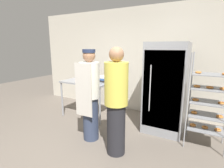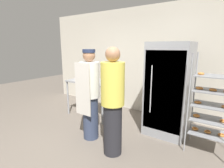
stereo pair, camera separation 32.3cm
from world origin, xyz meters
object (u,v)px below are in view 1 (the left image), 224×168
baking_rack (208,102)px  person_baker (90,94)px  donut_box (83,78)px  blender_pitcher (78,74)px  refrigerator (166,88)px  person_customer (116,102)px  binder_stack (104,79)px

baking_rack → person_baker: 2.07m
donut_box → blender_pitcher: (-0.31, 0.18, 0.06)m
blender_pitcher → person_baker: person_baker is taller
refrigerator → blender_pitcher: refrigerator is taller
refrigerator → blender_pitcher: size_ratio=7.10×
person_baker → refrigerator: bearing=42.8°
refrigerator → person_customer: (-0.50, -1.22, -0.03)m
baking_rack → person_customer: size_ratio=0.95×
binder_stack → person_baker: 1.12m
baking_rack → blender_pitcher: 3.14m
donut_box → blender_pitcher: donut_box is taller
baking_rack → binder_stack: size_ratio=5.91×
binder_stack → baking_rack: bearing=-6.8°
person_baker → person_customer: 0.66m
refrigerator → binder_stack: 1.48m
baking_rack → donut_box: size_ratio=5.82×
person_baker → blender_pitcher: bearing=137.2°
blender_pitcher → person_customer: bearing=-35.1°
blender_pitcher → baking_rack: bearing=-6.1°
baking_rack → person_customer: person_customer is taller
blender_pitcher → binder_stack: size_ratio=0.92×
refrigerator → person_customer: 1.32m
person_baker → donut_box: bearing=133.6°
baking_rack → person_customer: (-1.28, -0.96, 0.08)m
donut_box → blender_pitcher: 0.37m
blender_pitcher → refrigerator: bearing=-1.8°
donut_box → person_customer: size_ratio=0.16×
donut_box → person_customer: bearing=-36.1°
baking_rack → donut_box: bearing=176.8°
donut_box → person_baker: 1.30m
donut_box → person_baker: person_baker is taller
binder_stack → person_customer: bearing=-51.4°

